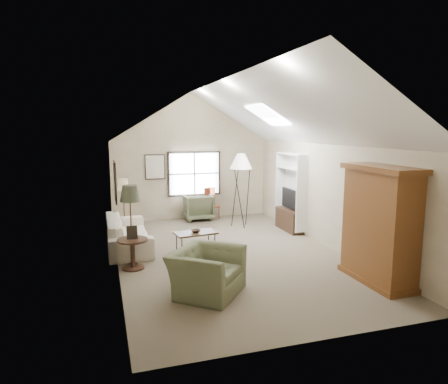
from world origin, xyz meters
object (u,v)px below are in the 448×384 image
object	(u,v)px
armchair_near	(207,272)
armchair_far	(198,207)
sofa	(128,232)
side_table	(133,254)
side_chair	(212,203)
armoire	(380,225)
coffee_table	(196,242)

from	to	relation	value
armchair_near	armchair_far	xyz separation A→B (m)	(1.19, 5.69, 0.01)
sofa	side_table	distance (m)	1.60
side_chair	sofa	bearing A→B (deg)	-153.15
armoire	armchair_near	distance (m)	3.33
armchair_near	side_chair	world-z (taller)	side_chair
armchair_near	side_chair	xyz separation A→B (m)	(1.67, 5.69, 0.10)
sofa	side_table	world-z (taller)	sofa
armchair_far	side_chair	xyz separation A→B (m)	(0.48, 0.00, 0.08)
armoire	sofa	size ratio (longest dim) A/B	0.87
armoire	coffee_table	size ratio (longest dim) A/B	2.31
armchair_near	side_chair	bearing A→B (deg)	23.55
armoire	armchair_near	bearing A→B (deg)	172.85
armchair_far	side_table	size ratio (longest dim) A/B	1.43
sofa	armoire	bearing A→B (deg)	-130.29
armchair_near	armoire	bearing A→B (deg)	-57.25
side_chair	armchair_near	bearing A→B (deg)	-120.21
sofa	armchair_near	bearing A→B (deg)	-160.95
armchair_near	side_chair	distance (m)	5.94
armoire	side_table	world-z (taller)	armoire
coffee_table	side_table	distance (m)	1.65
armchair_near	side_table	distance (m)	2.03
armoire	coffee_table	bearing A→B (deg)	136.13
sofa	armchair_far	size ratio (longest dim) A/B	2.79
armoire	armchair_near	world-z (taller)	armoire
coffee_table	armchair_near	bearing A→B (deg)	-98.39
armchair_near	side_table	bearing A→B (deg)	74.41
sofa	coffee_table	size ratio (longest dim) A/B	2.64
coffee_table	side_chair	world-z (taller)	side_chair
sofa	side_chair	bearing A→B (deg)	-49.58
sofa	armchair_near	world-z (taller)	armchair_near
armchair_far	side_chair	world-z (taller)	side_chair
armoire	side_chair	distance (m)	6.33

